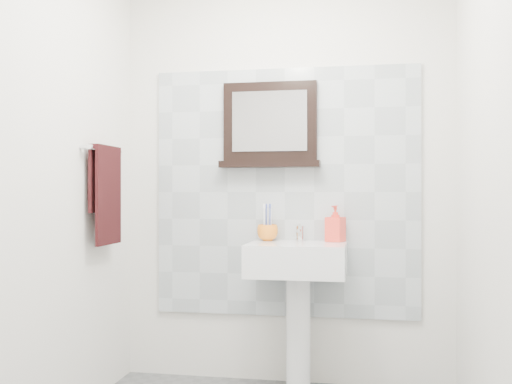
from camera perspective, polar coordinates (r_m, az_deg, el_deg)
back_wall at (r=3.64m, az=2.80°, el=1.57°), size 2.00×0.01×2.50m
front_wall at (r=1.50m, az=-8.57°, el=3.89°), size 2.00×0.01×2.50m
left_wall at (r=2.92m, az=-20.16°, el=1.97°), size 0.01×2.20×2.50m
right_wall at (r=2.56m, az=22.04°, el=2.25°), size 0.01×2.20×2.50m
splashback at (r=3.63m, az=2.78°, el=-0.01°), size 1.60×0.02×1.50m
pedestal_sink at (r=3.44m, az=3.95°, el=-7.92°), size 0.55×0.44×0.96m
toothbrush_cup at (r=3.56m, az=1.10°, el=-3.89°), size 0.15×0.15×0.10m
toothbrushes at (r=3.56m, az=1.14°, el=-2.69°), size 0.05×0.04×0.21m
soap_dispenser at (r=3.53m, az=7.57°, el=-2.99°), size 0.12×0.13×0.21m
framed_mirror at (r=3.64m, az=1.35°, el=6.18°), size 0.61×0.11×0.52m
towel_bar at (r=3.44m, az=-14.22°, el=3.96°), size 0.07×0.40×0.03m
hand_towel at (r=3.43m, az=-14.11°, el=0.46°), size 0.06×0.30×0.55m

